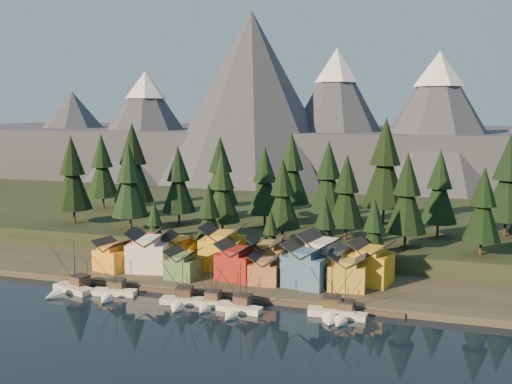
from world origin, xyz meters
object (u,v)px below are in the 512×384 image
(house_front_0, at_px, (113,254))
(house_back_0, at_px, (145,245))
(boat_0, at_px, (69,282))
(boat_5, at_px, (331,305))
(boat_4, at_px, (237,303))
(boat_1, at_px, (112,287))
(boat_3, at_px, (209,297))
(boat_6, at_px, (343,309))
(boat_2, at_px, (181,295))
(house_back_1, at_px, (181,249))
(house_front_1, at_px, (149,250))

(house_front_0, height_order, house_back_0, house_back_0)
(boat_0, distance_m, boat_5, 59.39)
(boat_4, relative_size, house_front_0, 1.26)
(boat_1, xyz_separation_m, boat_3, (23.13, 0.01, 0.01))
(boat_3, distance_m, house_back_0, 35.96)
(boat_4, xyz_separation_m, boat_6, (21.21, 3.00, -0.09))
(boat_2, relative_size, boat_5, 0.93)
(boat_3, relative_size, house_back_1, 1.22)
(boat_1, height_order, boat_4, boat_4)
(boat_6, bearing_deg, boat_3, -173.67)
(house_back_0, relative_size, house_back_1, 1.13)
(house_back_0, height_order, house_back_1, house_back_0)
(boat_0, xyz_separation_m, house_back_1, (16.97, 23.50, 3.54))
(boat_3, bearing_deg, house_front_1, 144.11)
(boat_4, height_order, boat_5, boat_5)
(boat_2, xyz_separation_m, house_back_0, (-21.21, 23.71, 3.80))
(boat_2, bearing_deg, boat_1, 169.29)
(boat_4, bearing_deg, boat_5, 16.34)
(boat_1, distance_m, boat_5, 48.70)
(boat_0, xyz_separation_m, boat_4, (40.68, -0.87, -0.26))
(boat_5, bearing_deg, boat_6, -19.29)
(boat_1, bearing_deg, boat_0, 175.59)
(boat_4, bearing_deg, boat_2, -179.04)
(boat_5, distance_m, house_back_0, 57.04)
(house_front_1, bearing_deg, boat_0, -132.60)
(boat_1, xyz_separation_m, boat_5, (48.67, 1.89, 0.46))
(boat_6, distance_m, house_front_0, 61.03)
(boat_1, xyz_separation_m, house_back_1, (6.31, 22.69, 3.92))
(boat_5, bearing_deg, house_front_1, 156.31)
(boat_3, bearing_deg, boat_4, -13.50)
(boat_5, relative_size, boat_6, 1.16)
(boat_1, height_order, boat_6, boat_1)
(boat_4, relative_size, house_front_1, 1.02)
(house_front_0, distance_m, house_back_0, 9.80)
(boat_3, bearing_deg, house_back_1, 126.87)
(boat_0, distance_m, boat_4, 40.69)
(boat_3, relative_size, boat_4, 0.92)
(boat_5, relative_size, house_front_1, 1.13)
(boat_0, height_order, house_front_0, boat_0)
(boat_1, bearing_deg, boat_6, -7.31)
(boat_4, bearing_deg, house_front_0, 163.00)
(boat_2, bearing_deg, house_back_0, 123.30)
(boat_3, bearing_deg, boat_6, 2.97)
(boat_2, bearing_deg, boat_6, -5.20)
(boat_1, distance_m, house_front_1, 17.23)
(boat_1, relative_size, boat_3, 1.07)
(house_front_1, bearing_deg, boat_4, -41.64)
(house_front_1, bearing_deg, boat_1, -101.62)
(house_front_1, xyz_separation_m, house_back_1, (5.82, 6.11, -0.76))
(boat_1, distance_m, boat_4, 30.07)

